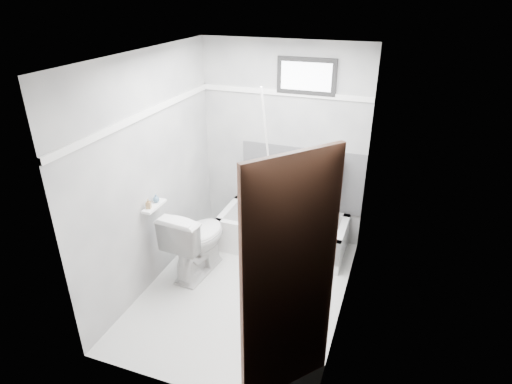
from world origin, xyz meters
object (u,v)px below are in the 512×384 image
at_px(door, 315,320).
at_px(soap_bottle_a, 148,204).
at_px(bathtub, 283,233).
at_px(office_chair, 300,200).
at_px(toilet, 197,240).
at_px(soap_bottle_b, 156,198).

distance_m(door, soap_bottle_a, 2.21).
distance_m(bathtub, soap_bottle_a, 1.73).
height_order(office_chair, soap_bottle_a, office_chair).
bearing_deg(soap_bottle_a, toilet, 47.06).
xyz_separation_m(door, soap_bottle_b, (-1.92, 1.23, -0.04)).
bearing_deg(soap_bottle_b, soap_bottle_a, -90.00).
distance_m(toilet, soap_bottle_a, 0.73).
bearing_deg(toilet, soap_bottle_a, 52.66).
xyz_separation_m(office_chair, soap_bottle_a, (-1.27, -1.15, 0.30)).
bearing_deg(door, toilet, 138.13).
xyz_separation_m(door, soap_bottle_a, (-1.92, 1.09, -0.03)).
bearing_deg(toilet, office_chair, -133.87).
relative_size(bathtub, soap_bottle_a, 14.49).
xyz_separation_m(bathtub, door, (0.85, -2.21, 0.79)).
xyz_separation_m(toilet, soap_bottle_a, (-0.32, -0.34, 0.56)).
height_order(bathtub, toilet, toilet).
bearing_deg(door, office_chair, 106.27).
distance_m(toilet, soap_bottle_b, 0.67).
distance_m(toilet, door, 2.23).
bearing_deg(toilet, bathtub, -128.58).
relative_size(soap_bottle_a, soap_bottle_b, 1.19).
bearing_deg(toilet, soap_bottle_b, 38.10).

